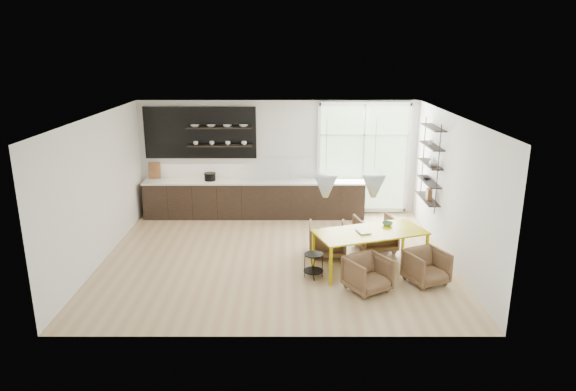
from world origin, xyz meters
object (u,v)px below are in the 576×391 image
object	(u,v)px
armchair_back_right	(375,233)
armchair_front_right	(426,267)
armchair_back_left	(327,239)
wire_stool	(313,262)
armchair_front_left	(368,274)
dining_table	(370,234)

from	to	relation	value
armchair_back_right	armchair_front_right	bearing A→B (deg)	100.61
armchair_back_left	armchair_back_right	bearing A→B (deg)	-163.48
wire_stool	armchair_back_left	bearing A→B (deg)	72.81
armchair_front_left	armchair_front_right	size ratio (longest dim) A/B	1.02
armchair_back_left	armchair_back_right	world-z (taller)	armchair_back_right
wire_stool	armchair_front_right	bearing A→B (deg)	-6.31
armchair_front_right	armchair_back_right	bearing A→B (deg)	88.09
dining_table	armchair_back_left	world-z (taller)	dining_table
armchair_back_right	dining_table	bearing A→B (deg)	62.15
armchair_front_left	dining_table	bearing A→B (deg)	49.07
armchair_back_left	armchair_back_right	distance (m)	1.08
dining_table	armchair_front_left	xyz separation A→B (m)	(-0.17, -0.94, -0.40)
armchair_back_left	wire_stool	bearing A→B (deg)	74.21
armchair_back_left	wire_stool	xyz separation A→B (m)	(-0.34, -1.09, -0.04)
armchair_back_right	armchair_front_left	world-z (taller)	armchair_back_right
armchair_back_left	dining_table	bearing A→B (deg)	139.68
wire_stool	dining_table	bearing A→B (deg)	20.13
armchair_front_right	wire_stool	world-z (taller)	armchair_front_right
armchair_back_right	armchair_front_right	xyz separation A→B (m)	(0.67, -1.60, -0.05)
armchair_back_left	armchair_back_right	xyz separation A→B (m)	(1.04, 0.28, 0.02)
wire_stool	armchair_back_right	bearing A→B (deg)	44.90
dining_table	armchair_front_left	bearing A→B (deg)	-119.40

